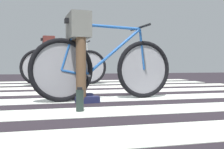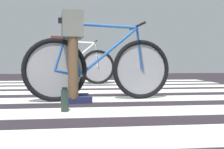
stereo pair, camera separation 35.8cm
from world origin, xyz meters
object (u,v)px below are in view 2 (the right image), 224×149
bicycle_2_of_2 (73,66)px  cyclist_2_of_2 (57,54)px  water_bottle (65,100)px  cyclist_1_of_2 (72,45)px  bicycle_1_of_2 (100,67)px

bicycle_2_of_2 → cyclist_2_of_2: bearing=-180.0°
water_bottle → cyclist_1_of_2: bearing=86.2°
cyclist_2_of_2 → cyclist_1_of_2: bearing=-84.8°
bicycle_1_of_2 → water_bottle: bicycle_1_of_2 is taller
bicycle_1_of_2 → cyclist_2_of_2: cyclist_2_of_2 is taller
cyclist_2_of_2 → bicycle_1_of_2: bearing=-77.0°
cyclist_2_of_2 → water_bottle: bearing=-87.9°
cyclist_1_of_2 → cyclist_2_of_2: bearing=93.8°
bicycle_2_of_2 → water_bottle: bearing=-94.2°
bicycle_2_of_2 → cyclist_2_of_2: cyclist_2_of_2 is taller
bicycle_2_of_2 → cyclist_2_of_2: 0.39m
cyclist_2_of_2 → water_bottle: cyclist_2_of_2 is taller
bicycle_2_of_2 → water_bottle: 2.83m
bicycle_1_of_2 → water_bottle: (-0.35, -0.64, -0.28)m
bicycle_1_of_2 → cyclist_2_of_2: (-0.73, 2.15, 0.24)m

